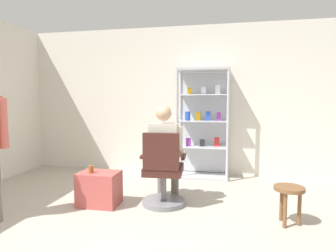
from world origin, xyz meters
name	(u,v)px	position (x,y,z in m)	size (l,w,h in m)	color
back_wall	(183,101)	(0.00, 3.00, 1.35)	(6.00, 0.10, 2.70)	silver
display_cabinet_main	(203,123)	(0.40, 2.76, 0.96)	(0.90, 0.45, 1.90)	#B7B7BC
office_chair	(163,176)	(0.01, 1.23, 0.39)	(0.58, 0.56, 0.96)	slate
seated_shopkeeper	(165,149)	(0.00, 1.39, 0.71)	(0.50, 0.58, 1.29)	slate
storage_crate	(99,189)	(-0.81, 1.10, 0.22)	(0.51, 0.37, 0.43)	#B24C47
tea_glass	(91,169)	(-0.89, 1.05, 0.48)	(0.06, 0.06, 0.10)	brown
wooden_stool	(289,194)	(1.46, 0.96, 0.34)	(0.32, 0.32, 0.42)	brown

